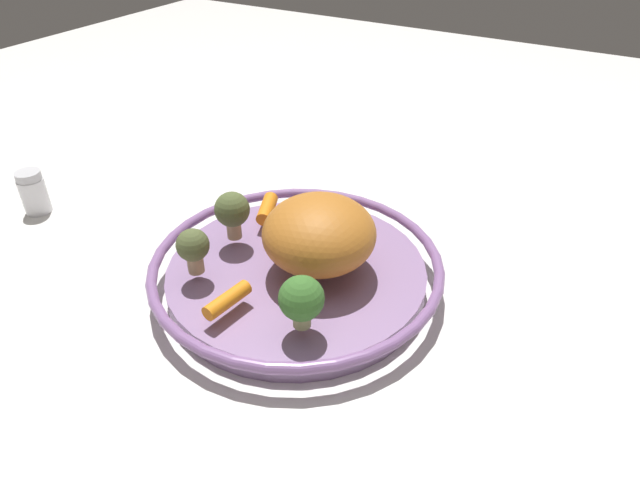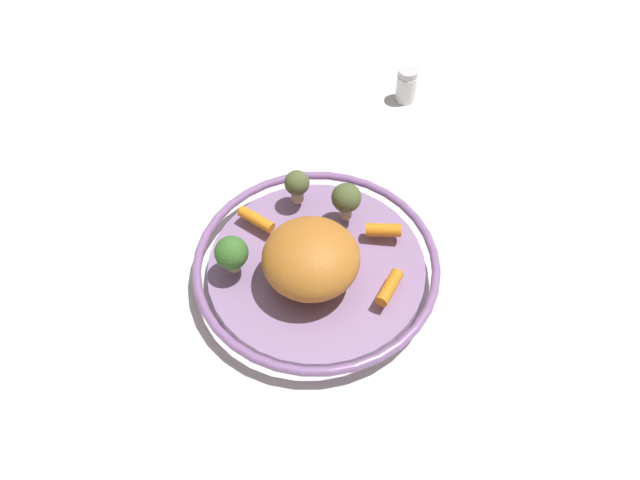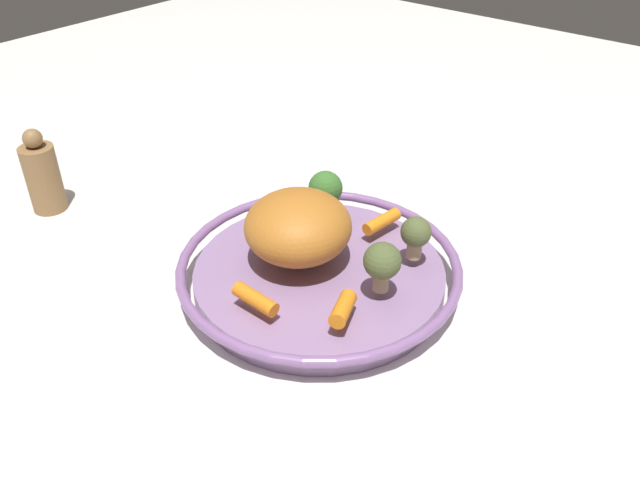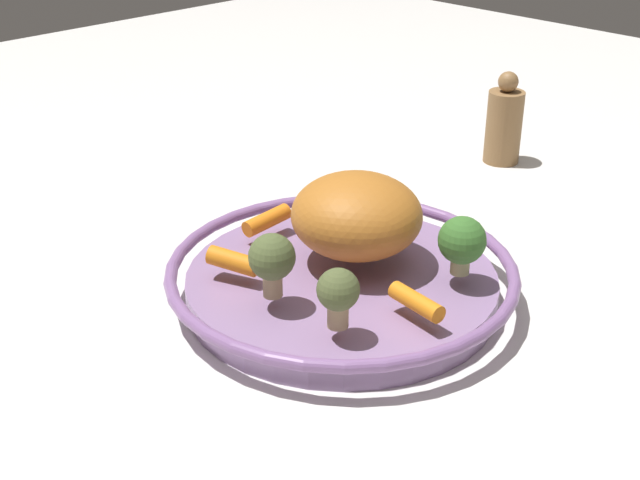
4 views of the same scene
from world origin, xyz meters
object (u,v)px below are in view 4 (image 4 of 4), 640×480
(serving_bowl, at_px, (342,280))
(baby_carrot_right, at_px, (233,261))
(roast_chicken_piece, at_px, (357,215))
(baby_carrot_left, at_px, (416,302))
(baby_carrot_near_rim, at_px, (269,219))
(broccoli_floret_edge, at_px, (462,242))
(pepper_mill, at_px, (504,124))
(broccoli_floret_large, at_px, (272,259))
(broccoli_floret_mid, at_px, (338,293))

(serving_bowl, xyz_separation_m, baby_carrot_right, (-0.09, 0.06, 0.03))
(roast_chicken_piece, distance_m, baby_carrot_left, 0.13)
(baby_carrot_near_rim, xyz_separation_m, broccoli_floret_edge, (0.06, -0.20, 0.02))
(broccoli_floret_edge, relative_size, pepper_mill, 0.46)
(baby_carrot_left, height_order, pepper_mill, pepper_mill)
(baby_carrot_near_rim, relative_size, broccoli_floret_large, 0.91)
(serving_bowl, bearing_deg, broccoli_floret_large, 179.95)
(baby_carrot_near_rim, relative_size, baby_carrot_left, 0.98)
(roast_chicken_piece, height_order, baby_carrot_left, roast_chicken_piece)
(serving_bowl, height_order, roast_chicken_piece, roast_chicken_piece)
(roast_chicken_piece, xyz_separation_m, broccoli_floret_mid, (-0.11, -0.08, -0.01))
(baby_carrot_right, height_order, baby_carrot_left, baby_carrot_right)
(baby_carrot_left, relative_size, broccoli_floret_edge, 0.99)
(roast_chicken_piece, bearing_deg, baby_carrot_right, 153.20)
(broccoli_floret_edge, bearing_deg, baby_carrot_left, -169.99)
(baby_carrot_near_rim, height_order, broccoli_floret_mid, broccoli_floret_mid)
(serving_bowl, relative_size, baby_carrot_right, 6.91)
(roast_chicken_piece, distance_m, broccoli_floret_edge, 0.11)
(pepper_mill, bearing_deg, baby_carrot_right, -175.11)
(broccoli_floret_edge, height_order, broccoli_floret_large, broccoli_floret_large)
(pepper_mill, bearing_deg, broccoli_floret_edge, -151.02)
(serving_bowl, relative_size, broccoli_floret_mid, 6.34)
(roast_chicken_piece, relative_size, broccoli_floret_mid, 2.39)
(broccoli_floret_edge, bearing_deg, roast_chicken_piece, 111.06)
(broccoli_floret_mid, xyz_separation_m, broccoli_floret_large, (-0.01, 0.08, 0.00))
(serving_bowl, bearing_deg, broccoli_floret_mid, -137.52)
(serving_bowl, bearing_deg, roast_chicken_piece, 13.85)
(baby_carrot_right, bearing_deg, baby_carrot_left, -68.31)
(broccoli_floret_edge, relative_size, broccoli_floret_large, 0.95)
(broccoli_floret_mid, bearing_deg, baby_carrot_near_rim, 65.05)
(baby_carrot_near_rim, xyz_separation_m, pepper_mill, (0.43, -0.00, 0.00))
(baby_carrot_right, xyz_separation_m, broccoli_floret_mid, (-0.00, -0.14, 0.02))
(baby_carrot_left, xyz_separation_m, pepper_mill, (0.45, 0.22, 0.01))
(baby_carrot_near_rim, xyz_separation_m, baby_carrot_right, (-0.09, -0.05, 0.00))
(baby_carrot_left, bearing_deg, baby_carrot_right, 111.69)
(serving_bowl, xyz_separation_m, broccoli_floret_mid, (-0.09, -0.08, 0.05))
(broccoli_floret_large, bearing_deg, baby_carrot_right, 85.12)
(serving_bowl, bearing_deg, baby_carrot_right, 143.27)
(baby_carrot_near_rim, height_order, broccoli_floret_large, broccoli_floret_large)
(serving_bowl, relative_size, baby_carrot_near_rim, 6.20)
(serving_bowl, height_order, baby_carrot_left, baby_carrot_left)
(broccoli_floret_edge, distance_m, broccoli_floret_mid, 0.15)
(serving_bowl, distance_m, broccoli_floret_large, 0.11)
(broccoli_floret_mid, bearing_deg, broccoli_floret_edge, -5.87)
(broccoli_floret_mid, bearing_deg, broccoli_floret_large, 93.78)
(broccoli_floret_large, bearing_deg, baby_carrot_left, -55.76)
(serving_bowl, distance_m, baby_carrot_right, 0.11)
(baby_carrot_near_rim, bearing_deg, serving_bowl, -91.35)
(baby_carrot_left, relative_size, broccoli_floret_large, 0.93)
(roast_chicken_piece, xyz_separation_m, baby_carrot_near_rim, (-0.02, 0.10, -0.03))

